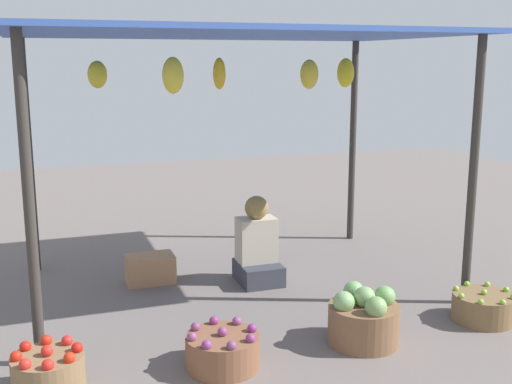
# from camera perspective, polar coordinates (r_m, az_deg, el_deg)

# --- Properties ---
(ground_plane) EXTENTS (14.00, 14.00, 0.00)m
(ground_plane) POSITION_cam_1_polar(r_m,az_deg,el_deg) (5.71, -1.84, -8.29)
(ground_plane) COLOR slate
(market_stall_structure) EXTENTS (3.61, 2.32, 2.19)m
(market_stall_structure) POSITION_cam_1_polar(r_m,az_deg,el_deg) (5.36, -2.00, 12.54)
(market_stall_structure) COLOR #38332D
(market_stall_structure) RESTS_ON ground
(vendor_person) EXTENTS (0.36, 0.44, 0.78)m
(vendor_person) POSITION_cam_1_polar(r_m,az_deg,el_deg) (5.71, 0.11, -5.13)
(vendor_person) COLOR #383A44
(vendor_person) RESTS_ON ground
(basket_red_tomatoes) EXTENTS (0.43, 0.43, 0.31)m
(basket_red_tomatoes) POSITION_cam_1_polar(r_m,az_deg,el_deg) (4.11, -18.05, -15.18)
(basket_red_tomatoes) COLOR olive
(basket_red_tomatoes) RESTS_ON ground
(basket_purple_onions) EXTENTS (0.48, 0.48, 0.28)m
(basket_purple_onions) POSITION_cam_1_polar(r_m,az_deg,el_deg) (4.25, -3.01, -13.96)
(basket_purple_onions) COLOR brown
(basket_purple_onions) RESTS_ON ground
(basket_cabbages) EXTENTS (0.50, 0.50, 0.41)m
(basket_cabbages) POSITION_cam_1_polar(r_m,az_deg,el_deg) (4.61, 9.61, -11.14)
(basket_cabbages) COLOR brown
(basket_cabbages) RESTS_ON ground
(basket_limes) EXTENTS (0.46, 0.46, 0.25)m
(basket_limes) POSITION_cam_1_polar(r_m,az_deg,el_deg) (5.23, 19.63, -9.66)
(basket_limes) COLOR brown
(basket_limes) RESTS_ON ground
(wooden_crate_near_vendor) EXTENTS (0.42, 0.27, 0.25)m
(wooden_crate_near_vendor) POSITION_cam_1_polar(r_m,az_deg,el_deg) (5.81, -9.43, -6.79)
(wooden_crate_near_vendor) COLOR #A77A54
(wooden_crate_near_vendor) RESTS_ON ground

